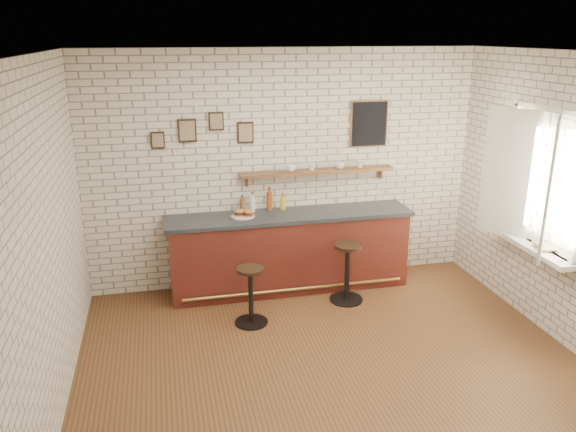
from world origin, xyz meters
name	(u,v)px	position (x,y,z in m)	size (l,w,h in m)	color
ground	(328,357)	(0.00, 0.00, 0.00)	(5.00, 5.00, 0.00)	brown
bar_counter	(290,251)	(-0.01, 1.70, 0.51)	(3.10, 0.65, 1.01)	#561E17
sandwich_plate	(243,216)	(-0.59, 1.71, 1.02)	(0.28, 0.28, 0.01)	white
ciabatta_sandwich	(244,213)	(-0.58, 1.71, 1.06)	(0.25, 0.18, 0.08)	#B77E4B
potato_chips	(241,216)	(-0.62, 1.70, 1.02)	(0.26, 0.17, 0.00)	#E8B052
bitters_bottle_brown	(243,205)	(-0.57, 1.89, 1.10)	(0.07, 0.07, 0.22)	brown
bitters_bottle_white	(252,204)	(-0.45, 1.89, 1.11)	(0.06, 0.06, 0.25)	white
bitters_bottle_amber	(270,201)	(-0.23, 1.89, 1.13)	(0.07, 0.07, 0.30)	#8F4617
condiment_bottle_yellow	(283,203)	(-0.05, 1.89, 1.10)	(0.06, 0.06, 0.21)	yellow
bar_stool_left	(251,294)	(-0.65, 0.88, 0.36)	(0.38, 0.38, 0.68)	black
bar_stool_right	(347,271)	(0.59, 1.18, 0.40)	(0.42, 0.42, 0.74)	black
wall_shelf	(317,172)	(0.40, 1.90, 1.48)	(2.00, 0.18, 0.18)	brown
shelf_cup_a	(291,168)	(0.06, 1.90, 1.55)	(0.11, 0.11, 0.09)	white
shelf_cup_b	(312,167)	(0.32, 1.90, 1.55)	(0.10, 0.10, 0.09)	white
shelf_cup_c	(340,165)	(0.69, 1.90, 1.55)	(0.12, 0.12, 0.09)	white
shelf_cup_d	(360,164)	(0.97, 1.90, 1.55)	(0.10, 0.10, 0.09)	white
back_wall_decor	(303,127)	(0.23, 1.98, 2.05)	(2.96, 0.02, 0.56)	black
window_sill	(528,246)	(2.40, 0.30, 0.90)	(0.20, 1.35, 0.06)	white
casement_window	(534,181)	(2.36, 0.30, 1.65)	(0.40, 1.30, 1.56)	white
book_lower	(538,248)	(2.38, 0.11, 0.94)	(0.16, 0.22, 0.02)	tan
book_upper	(537,246)	(2.38, 0.13, 0.96)	(0.18, 0.25, 0.02)	tan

